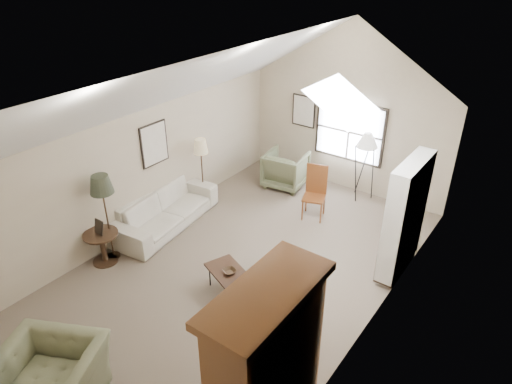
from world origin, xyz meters
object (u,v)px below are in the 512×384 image
Objects in this scene: coffee_table at (230,283)px; side_chair at (314,193)px; sofa at (165,209)px; armchair_near at (51,376)px; armchair_far at (286,169)px; side_table at (103,248)px; armoire at (266,365)px.

coffee_table is 3.05m from side_chair.
sofa is 2.02× the size of armchair_near.
side_chair is at bearing 136.36° from armchair_far.
armchair_near is 5.99m from side_chair.
side_table is at bearing 172.64° from sofa.
armchair_near is 1.98× the size of side_table.
armchair_far is 1.58m from side_chair.
coffee_table is at bearing 51.95° from armchair_near.
coffee_table is (-1.89, 1.64, -0.87)m from armoire.
armchair_far is 4.17m from coffee_table.
sofa is at bearing 90.00° from side_table.
side_table is at bearing 103.32° from armchair_near.
armchair_far is (-3.29, 5.56, -0.66)m from armoire.
side_chair is at bearing 91.94° from coffee_table.
armchair_near is (-2.47, -1.30, -0.69)m from armoire.
coffee_table is at bearing -106.81° from side_chair.
side_chair is at bearing 57.26° from side_table.
side_chair reaches higher than armchair_near.
side_chair is (-1.99, 4.67, -0.51)m from armoire.
sofa is 3.19m from side_chair.
coffee_table is 1.43× the size of side_table.
armoire is 1.74× the size of armchair_near.
sofa is at bearing 89.46° from armchair_near.
armoire is 2.28× the size of armchair_far.
armchair_near is at bearing -152.28° from armoire.
armchair_far is 1.51× the size of side_table.
armchair_far reaches higher than armchair_near.
armoire is 6.50m from armchair_far.
armchair_near is 3.01m from coffee_table.
armoire is at bearing -85.65° from side_chair.
armchair_far is (1.09, 3.00, 0.07)m from sofa.
armoire is 2.41× the size of coffee_table.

